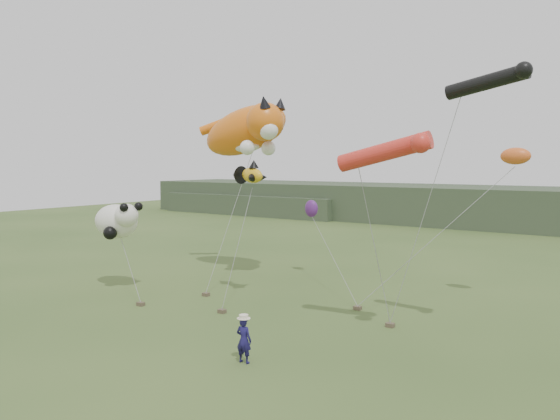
{
  "coord_description": "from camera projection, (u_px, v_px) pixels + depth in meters",
  "views": [
    {
      "loc": [
        12.29,
        -14.26,
        6.51
      ],
      "look_at": [
        0.35,
        3.0,
        4.7
      ],
      "focal_mm": 35.0,
      "sensor_mm": 36.0,
      "label": 1
    }
  ],
  "objects": [
    {
      "name": "sandbag_anchors",
      "position": [
        259.0,
        308.0,
        24.26
      ],
      "size": [
        11.03,
        5.28,
        0.17
      ],
      "color": "brown",
      "rests_on": "ground"
    },
    {
      "name": "fish_kite",
      "position": [
        247.0,
        175.0,
        25.69
      ],
      "size": [
        2.32,
        1.53,
        1.15
      ],
      "color": "gold",
      "rests_on": "ground"
    },
    {
      "name": "tube_kites",
      "position": [
        426.0,
        126.0,
        19.39
      ],
      "size": [
        6.53,
        2.98,
        3.7
      ],
      "color": "black",
      "rests_on": "ground"
    },
    {
      "name": "panda_kite",
      "position": [
        118.0,
        221.0,
        28.11
      ],
      "size": [
        3.11,
        2.01,
        1.93
      ],
      "color": "white",
      "rests_on": "ground"
    },
    {
      "name": "festival_attendant",
      "position": [
        244.0,
        340.0,
        17.76
      ],
      "size": [
        0.58,
        0.41,
        1.51
      ],
      "primitive_type": "imported",
      "rotation": [
        0.0,
        0.0,
        3.23
      ],
      "color": "#18134A",
      "rests_on": "ground"
    },
    {
      "name": "ground",
      "position": [
        224.0,
        348.0,
        19.2
      ],
      "size": [
        120.0,
        120.0,
        0.0
      ],
      "primitive_type": "plane",
      "color": "#385123",
      "rests_on": "ground"
    },
    {
      "name": "misc_kites",
      "position": [
        430.0,
        178.0,
        27.1
      ],
      "size": [
        12.06,
        0.96,
        3.82
      ],
      "color": "#DD5C22",
      "rests_on": "ground"
    },
    {
      "name": "headland",
      "position": [
        478.0,
        207.0,
        57.42
      ],
      "size": [
        90.0,
        13.0,
        4.0
      ],
      "color": "#2D3D28",
      "rests_on": "ground"
    },
    {
      "name": "cat_kite",
      "position": [
        249.0,
        130.0,
        30.86
      ],
      "size": [
        7.37,
        3.93,
        3.96
      ],
      "color": "orange",
      "rests_on": "ground"
    }
  ]
}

